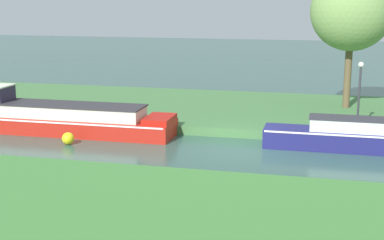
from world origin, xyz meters
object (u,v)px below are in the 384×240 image
red_barge (57,118)px  willow_tree_left (352,11)px  lamp_post (360,87)px  channel_buoy (68,138)px  mooring_post_near (98,112)px  navy_narrowboat (347,136)px

red_barge → willow_tree_left: 15.50m
lamp_post → channel_buoy: size_ratio=5.70×
lamp_post → channel_buoy: lamp_post is taller
willow_tree_left → channel_buoy: size_ratio=13.66×
red_barge → mooring_post_near: red_barge is taller
red_barge → willow_tree_left: size_ratio=1.54×
navy_narrowboat → willow_tree_left: bearing=88.5°
navy_narrowboat → red_barge: bearing=180.0°
willow_tree_left → mooring_post_near: (-11.51, -5.81, -4.61)m
navy_narrowboat → channel_buoy: navy_narrowboat is taller
red_barge → lamp_post: size_ratio=3.70×
mooring_post_near → channel_buoy: bearing=-91.6°
willow_tree_left → lamp_post: (0.33, -4.69, -3.15)m
red_barge → navy_narrowboat: 12.86m
navy_narrowboat → willow_tree_left: willow_tree_left is taller
lamp_post → mooring_post_near: 11.98m
willow_tree_left → channel_buoy: (-11.59, -8.81, -5.14)m
lamp_post → willow_tree_left: bearing=94.0°
willow_tree_left → mooring_post_near: 13.69m
navy_narrowboat → lamp_post: 2.83m
red_barge → navy_narrowboat: size_ratio=1.69×
red_barge → mooring_post_near: 1.89m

